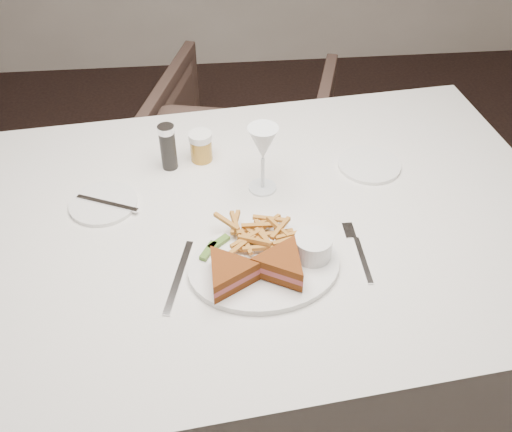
% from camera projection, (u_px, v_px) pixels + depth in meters
% --- Properties ---
extents(table, '(1.55, 1.12, 0.75)m').
position_uv_depth(table, '(254.00, 318.00, 1.57)').
color(table, silver).
rests_on(table, ground).
extents(chair_far, '(0.79, 0.76, 0.66)m').
position_uv_depth(chair_far, '(245.00, 139.00, 2.29)').
color(chair_far, '#47332B').
rests_on(chair_far, ground).
extents(table_setting, '(0.82, 0.59, 0.18)m').
position_uv_depth(table_setting, '(255.00, 225.00, 1.25)').
color(table_setting, white).
rests_on(table_setting, table).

